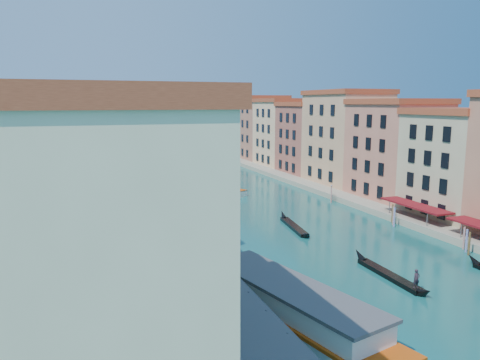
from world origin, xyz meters
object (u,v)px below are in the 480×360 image
Objects in this scene: vaporetto_stop at (236,345)px; vaporetto_near at (289,305)px; gondola_fore at (389,273)px; vaporetto_far at (203,185)px.

vaporetto_near is at bearing 35.23° from vaporetto_stop.
gondola_fore is (14.41, 5.67, -1.08)m from vaporetto_near.
vaporetto_near is 15.53m from gondola_fore.
vaporetto_near is 60.23m from vaporetto_far.
vaporetto_near reaches higher than vaporetto_far.
vaporetto_stop is 65.84m from vaporetto_far.
vaporetto_far is at bearing 67.51° from vaporetto_near.
vaporetto_near is at bearing -157.50° from gondola_fore.
vaporetto_stop is 23.13m from gondola_fore.
vaporetto_near reaches higher than gondola_fore.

